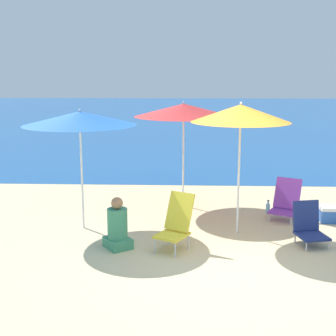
{
  "coord_description": "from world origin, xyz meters",
  "views": [
    {
      "loc": [
        -0.71,
        -6.47,
        2.68
      ],
      "look_at": [
        -1.04,
        1.78,
        1.0
      ],
      "focal_mm": 50.0,
      "sensor_mm": 36.0,
      "label": 1
    }
  ],
  "objects_px": {
    "beach_umbrella_blue": "(80,118)",
    "water_bottle": "(268,208)",
    "person_seated_near": "(118,228)",
    "beach_umbrella_red": "(184,110)",
    "beach_umbrella_orange": "(241,113)",
    "beach_chair_yellow": "(176,222)",
    "cooler_box": "(331,214)",
    "beach_chair_purple": "(286,201)",
    "beach_chair_navy": "(309,226)"
  },
  "relations": [
    {
      "from": "beach_chair_yellow",
      "to": "water_bottle",
      "type": "xyz_separation_m",
      "value": [
        1.74,
        1.92,
        -0.32
      ]
    },
    {
      "from": "beach_umbrella_red",
      "to": "beach_chair_yellow",
      "type": "bearing_deg",
      "value": -92.11
    },
    {
      "from": "beach_chair_navy",
      "to": "water_bottle",
      "type": "height_order",
      "value": "beach_chair_navy"
    },
    {
      "from": "beach_umbrella_blue",
      "to": "cooler_box",
      "type": "height_order",
      "value": "beach_umbrella_blue"
    },
    {
      "from": "water_bottle",
      "to": "cooler_box",
      "type": "distance_m",
      "value": 1.16
    },
    {
      "from": "person_seated_near",
      "to": "water_bottle",
      "type": "bearing_deg",
      "value": 0.1
    },
    {
      "from": "water_bottle",
      "to": "beach_umbrella_orange",
      "type": "bearing_deg",
      "value": -121.85
    },
    {
      "from": "beach_umbrella_red",
      "to": "beach_chair_purple",
      "type": "relative_size",
      "value": 2.83
    },
    {
      "from": "beach_chair_purple",
      "to": "beach_umbrella_blue",
      "type": "bearing_deg",
      "value": -141.67
    },
    {
      "from": "beach_umbrella_red",
      "to": "beach_chair_yellow",
      "type": "height_order",
      "value": "beach_umbrella_red"
    },
    {
      "from": "beach_umbrella_orange",
      "to": "beach_umbrella_red",
      "type": "height_order",
      "value": "beach_umbrella_orange"
    },
    {
      "from": "beach_chair_yellow",
      "to": "cooler_box",
      "type": "bearing_deg",
      "value": 56.22
    },
    {
      "from": "person_seated_near",
      "to": "cooler_box",
      "type": "xyz_separation_m",
      "value": [
        3.71,
        1.46,
        -0.18
      ]
    },
    {
      "from": "beach_chair_navy",
      "to": "beach_umbrella_blue",
      "type": "bearing_deg",
      "value": 157.85
    },
    {
      "from": "water_bottle",
      "to": "beach_chair_yellow",
      "type": "bearing_deg",
      "value": -132.24
    },
    {
      "from": "beach_chair_yellow",
      "to": "beach_chair_purple",
      "type": "distance_m",
      "value": 2.56
    },
    {
      "from": "person_seated_near",
      "to": "cooler_box",
      "type": "relative_size",
      "value": 1.98
    },
    {
      "from": "beach_chair_navy",
      "to": "beach_chair_purple",
      "type": "xyz_separation_m",
      "value": [
        -0.1,
        1.29,
        0.04
      ]
    },
    {
      "from": "beach_umbrella_blue",
      "to": "beach_chair_purple",
      "type": "relative_size",
      "value": 2.78
    },
    {
      "from": "beach_chair_yellow",
      "to": "person_seated_near",
      "type": "height_order",
      "value": "beach_chair_yellow"
    },
    {
      "from": "beach_umbrella_orange",
      "to": "beach_chair_purple",
      "type": "height_order",
      "value": "beach_umbrella_orange"
    },
    {
      "from": "beach_umbrella_red",
      "to": "beach_umbrella_blue",
      "type": "distance_m",
      "value": 2.28
    },
    {
      "from": "beach_chair_yellow",
      "to": "cooler_box",
      "type": "xyz_separation_m",
      "value": [
        2.81,
        1.46,
        -0.28
      ]
    },
    {
      "from": "water_bottle",
      "to": "cooler_box",
      "type": "bearing_deg",
      "value": -23.42
    },
    {
      "from": "beach_chair_purple",
      "to": "cooler_box",
      "type": "distance_m",
      "value": 0.83
    },
    {
      "from": "beach_chair_yellow",
      "to": "beach_chair_navy",
      "type": "bearing_deg",
      "value": 36.92
    },
    {
      "from": "water_bottle",
      "to": "cooler_box",
      "type": "relative_size",
      "value": 0.65
    },
    {
      "from": "person_seated_near",
      "to": "beach_umbrella_red",
      "type": "bearing_deg",
      "value": 31.71
    },
    {
      "from": "beach_chair_navy",
      "to": "beach_umbrella_red",
      "type": "bearing_deg",
      "value": 121.15
    },
    {
      "from": "person_seated_near",
      "to": "water_bottle",
      "type": "relative_size",
      "value": 3.05
    },
    {
      "from": "beach_umbrella_red",
      "to": "beach_chair_navy",
      "type": "xyz_separation_m",
      "value": [
        2.02,
        -2.11,
        -1.66
      ]
    },
    {
      "from": "beach_chair_yellow",
      "to": "beach_chair_purple",
      "type": "xyz_separation_m",
      "value": [
        2.01,
        1.59,
        -0.09
      ]
    },
    {
      "from": "beach_umbrella_orange",
      "to": "person_seated_near",
      "type": "xyz_separation_m",
      "value": [
        -1.93,
        -0.77,
        -1.71
      ]
    },
    {
      "from": "beach_umbrella_blue",
      "to": "water_bottle",
      "type": "height_order",
      "value": "beach_umbrella_blue"
    },
    {
      "from": "beach_umbrella_orange",
      "to": "beach_chair_navy",
      "type": "bearing_deg",
      "value": -23.2
    },
    {
      "from": "cooler_box",
      "to": "person_seated_near",
      "type": "bearing_deg",
      "value": -158.56
    },
    {
      "from": "beach_umbrella_blue",
      "to": "beach_chair_purple",
      "type": "bearing_deg",
      "value": 10.23
    },
    {
      "from": "person_seated_near",
      "to": "cooler_box",
      "type": "bearing_deg",
      "value": -14.37
    },
    {
      "from": "beach_umbrella_orange",
      "to": "beach_umbrella_red",
      "type": "relative_size",
      "value": 1.04
    },
    {
      "from": "beach_chair_purple",
      "to": "cooler_box",
      "type": "xyz_separation_m",
      "value": [
        0.8,
        -0.14,
        -0.19
      ]
    },
    {
      "from": "beach_chair_purple",
      "to": "cooler_box",
      "type": "height_order",
      "value": "beach_chair_purple"
    },
    {
      "from": "beach_umbrella_blue",
      "to": "water_bottle",
      "type": "bearing_deg",
      "value": 16.15
    },
    {
      "from": "beach_umbrella_orange",
      "to": "beach_umbrella_red",
      "type": "distance_m",
      "value": 1.89
    },
    {
      "from": "beach_chair_navy",
      "to": "cooler_box",
      "type": "height_order",
      "value": "beach_chair_navy"
    },
    {
      "from": "beach_umbrella_red",
      "to": "person_seated_near",
      "type": "xyz_separation_m",
      "value": [
        -1.0,
        -2.41,
        -1.63
      ]
    },
    {
      "from": "beach_umbrella_blue",
      "to": "person_seated_near",
      "type": "xyz_separation_m",
      "value": [
        0.74,
        -0.94,
        -1.6
      ]
    },
    {
      "from": "beach_chair_navy",
      "to": "cooler_box",
      "type": "relative_size",
      "value": 1.64
    },
    {
      "from": "beach_umbrella_red",
      "to": "water_bottle",
      "type": "xyz_separation_m",
      "value": [
        1.65,
        -0.49,
        -1.85
      ]
    },
    {
      "from": "beach_umbrella_blue",
      "to": "beach_chair_navy",
      "type": "distance_m",
      "value": 4.15
    },
    {
      "from": "beach_umbrella_orange",
      "to": "water_bottle",
      "type": "relative_size",
      "value": 8.32
    }
  ]
}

